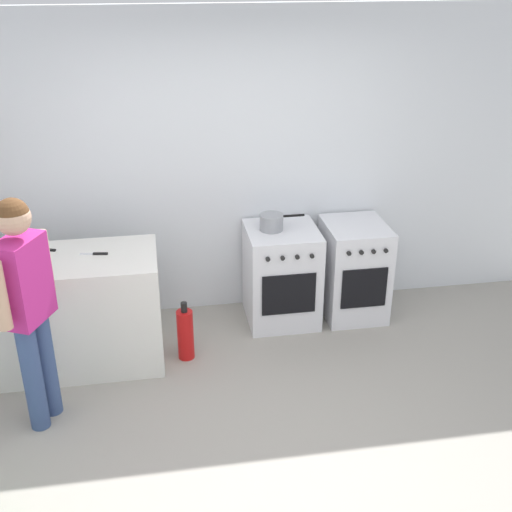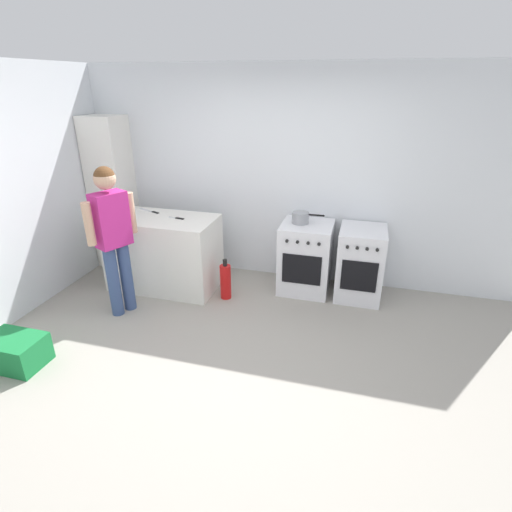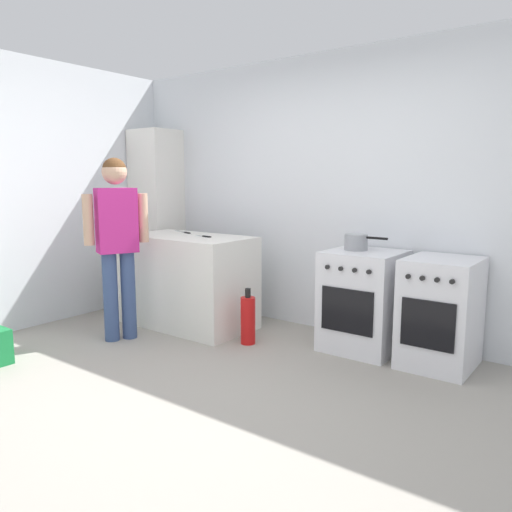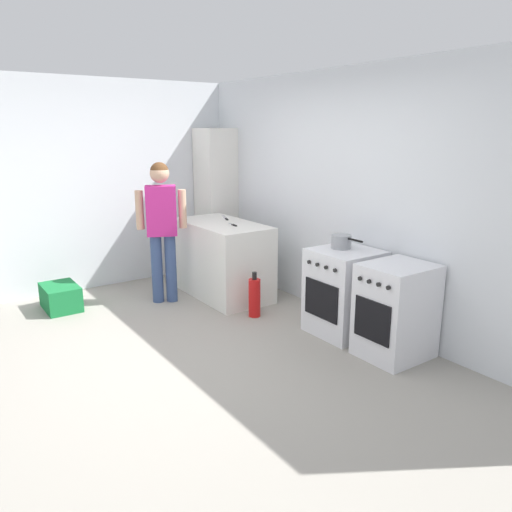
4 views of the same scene
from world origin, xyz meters
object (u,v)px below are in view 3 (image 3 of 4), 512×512
object	(u,v)px
knife_paring	(205,236)
larder_cabinet	(157,218)
oven_right	(440,312)
pot	(356,242)
oven_left	(363,300)
knife_bread	(183,232)
person	(117,233)
fire_extinguisher	(248,320)

from	to	relation	value
knife_paring	larder_cabinet	distance (m)	1.24
oven_right	knife_paring	xyz separation A→B (m)	(-2.14, -0.35, 0.48)
oven_right	larder_cabinet	bearing A→B (deg)	178.23
pot	oven_left	bearing A→B (deg)	-11.74
oven_left	oven_right	xyz separation A→B (m)	(0.65, -0.00, -0.00)
oven_right	knife_bread	world-z (taller)	knife_bread
knife_bread	larder_cabinet	distance (m)	0.76
person	fire_extinguisher	distance (m)	1.39
larder_cabinet	knife_bread	bearing A→B (deg)	-21.75
oven_left	larder_cabinet	bearing A→B (deg)	177.80
person	larder_cabinet	size ratio (longest dim) A/B	0.82
oven_left	oven_right	bearing A→B (deg)	-0.00
pot	fire_extinguisher	world-z (taller)	pot
pot	person	xyz separation A→B (m)	(-1.79, -1.09, 0.06)
person	fire_extinguisher	size ratio (longest dim) A/B	3.27
pot	person	size ratio (longest dim) A/B	0.23
fire_extinguisher	larder_cabinet	size ratio (longest dim) A/B	0.25
oven_right	fire_extinguisher	world-z (taller)	oven_right
person	fire_extinguisher	bearing A→B (deg)	30.35
pot	knife_bread	size ratio (longest dim) A/B	1.12
oven_right	pot	world-z (taller)	pot
oven_left	person	distance (m)	2.23
oven_right	pot	xyz separation A→B (m)	(-0.73, 0.02, 0.49)
pot	larder_cabinet	bearing A→B (deg)	178.13
oven_right	larder_cabinet	xyz separation A→B (m)	(-3.30, 0.10, 0.57)
pot	larder_cabinet	size ratio (longest dim) A/B	0.19
fire_extinguisher	pot	bearing A→B (deg)	32.40
knife_paring	fire_extinguisher	size ratio (longest dim) A/B	0.42
larder_cabinet	oven_right	bearing A→B (deg)	-1.77
knife_bread	larder_cabinet	bearing A→B (deg)	158.25
pot	knife_paring	world-z (taller)	pot
oven_left	knife_bread	size ratio (longest dim) A/B	2.53
oven_left	knife_bread	world-z (taller)	knife_bread
knife_bread	larder_cabinet	xyz separation A→B (m)	(-0.70, 0.28, 0.10)
oven_right	oven_left	bearing A→B (deg)	180.00
fire_extinguisher	larder_cabinet	world-z (taller)	larder_cabinet
fire_extinguisher	oven_left	bearing A→B (deg)	28.78
pot	knife_paring	xyz separation A→B (m)	(-1.41, -0.36, -0.01)
larder_cabinet	oven_left	bearing A→B (deg)	-2.20
knife_paring	larder_cabinet	xyz separation A→B (m)	(-1.15, 0.45, 0.09)
oven_left	person	xyz separation A→B (m)	(-1.88, -1.07, 0.55)
pot	knife_bread	bearing A→B (deg)	-174.05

